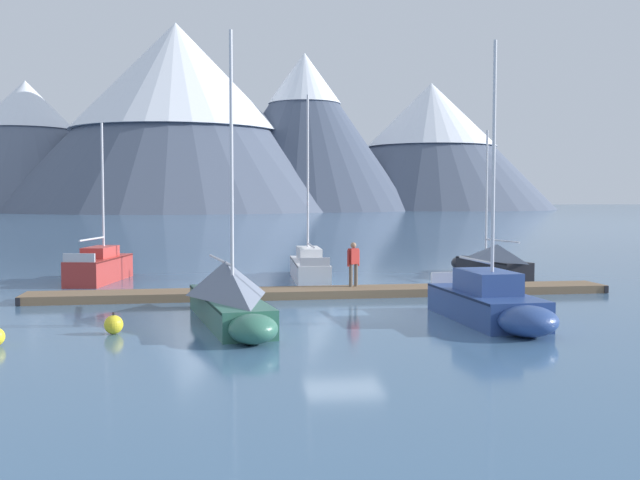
# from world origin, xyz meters

# --- Properties ---
(ground_plane) EXTENTS (700.00, 700.00, 0.00)m
(ground_plane) POSITION_xyz_m (0.00, 0.00, 0.00)
(ground_plane) COLOR #426689
(mountain_west_summit) EXTENTS (67.39, 67.39, 36.43)m
(mountain_west_summit) POSITION_xyz_m (-59.36, 193.51, 18.82)
(mountain_west_summit) COLOR slate
(mountain_west_summit) RESTS_ON ground
(mountain_central_massif) EXTENTS (94.76, 94.76, 51.48)m
(mountain_central_massif) POSITION_xyz_m (-17.13, 184.03, 27.63)
(mountain_central_massif) COLOR #4C566B
(mountain_central_massif) RESTS_ON ground
(mountain_shoulder_ridge) EXTENTS (60.87, 60.87, 44.40)m
(mountain_shoulder_ridge) POSITION_xyz_m (18.48, 185.05, 22.71)
(mountain_shoulder_ridge) COLOR #424C60
(mountain_shoulder_ridge) RESTS_ON ground
(mountain_east_summit) EXTENTS (76.45, 76.45, 39.38)m
(mountain_east_summit) POSITION_xyz_m (60.17, 202.24, 20.89)
(mountain_east_summit) COLOR #4C566B
(mountain_east_summit) RESTS_ON ground
(dock) EXTENTS (21.87, 2.50, 0.30)m
(dock) POSITION_xyz_m (0.00, 4.00, 0.14)
(dock) COLOR brown
(dock) RESTS_ON ground
(sailboat_nearest_berth) EXTENTS (2.34, 5.99, 7.01)m
(sailboat_nearest_berth) POSITION_xyz_m (-9.19, 10.35, 0.65)
(sailboat_nearest_berth) COLOR #B2332D
(sailboat_nearest_berth) RESTS_ON ground
(sailboat_second_berth) EXTENTS (2.70, 7.55, 8.43)m
(sailboat_second_berth) POSITION_xyz_m (-3.67, -1.42, 0.87)
(sailboat_second_berth) COLOR #336B56
(sailboat_second_berth) RESTS_ON ground
(sailboat_mid_dock_port) EXTENTS (1.56, 6.84, 8.31)m
(sailboat_mid_dock_port) POSITION_xyz_m (-0.07, 9.64, 0.60)
(sailboat_mid_dock_port) COLOR white
(sailboat_mid_dock_port) RESTS_ON ground
(sailboat_mid_dock_starboard) EXTENTS (2.24, 6.13, 8.25)m
(sailboat_mid_dock_starboard) POSITION_xyz_m (4.03, -2.45, 0.59)
(sailboat_mid_dock_starboard) COLOR navy
(sailboat_mid_dock_starboard) RESTS_ON ground
(sailboat_far_berth) EXTENTS (2.50, 5.86, 6.85)m
(sailboat_far_berth) POSITION_xyz_m (8.52, 9.82, 0.73)
(sailboat_far_berth) COLOR black
(sailboat_far_berth) RESTS_ON ground
(person_on_dock) EXTENTS (0.52, 0.38, 1.69)m
(person_on_dock) POSITION_xyz_m (1.09, 4.44, 1.26)
(person_on_dock) COLOR brown
(person_on_dock) RESTS_ON dock
(mooring_buoy_channel_marker) EXTENTS (0.52, 0.52, 0.60)m
(mooring_buoy_channel_marker) POSITION_xyz_m (-6.78, -2.86, 0.26)
(mooring_buoy_channel_marker) COLOR yellow
(mooring_buoy_channel_marker) RESTS_ON ground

